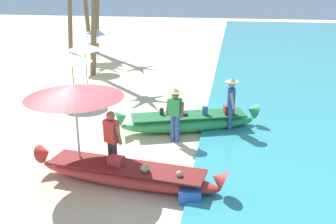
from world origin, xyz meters
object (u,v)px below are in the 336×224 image
at_px(boat_red_foreground, 126,174).
at_px(person_tourist_customer, 112,139).
at_px(boat_green_midground, 189,122).
at_px(patio_umbrella_large, 74,91).
at_px(person_vendor_hatted, 175,111).
at_px(person_vendor_assistant, 231,101).
at_px(cooler_box, 190,196).

xyz_separation_m(boat_red_foreground, person_tourist_customer, (-0.48, 0.52, 0.66)).
bearing_deg(boat_green_midground, patio_umbrella_large, -125.25).
bearing_deg(boat_red_foreground, person_vendor_hatted, 74.61).
bearing_deg(person_vendor_assistant, person_vendor_hatted, -147.98).
distance_m(boat_green_midground, patio_umbrella_large, 4.47).
relative_size(boat_green_midground, person_vendor_hatted, 2.72).
height_order(boat_green_midground, patio_umbrella_large, patio_umbrella_large).
bearing_deg(boat_red_foreground, patio_umbrella_large, 166.37).
bearing_deg(boat_red_foreground, person_vendor_assistant, 57.76).
bearing_deg(boat_green_midground, person_vendor_assistant, 5.68).
bearing_deg(patio_umbrella_large, boat_green_midground, 54.75).
bearing_deg(person_vendor_hatted, patio_umbrella_large, -129.70).
xyz_separation_m(person_vendor_hatted, person_vendor_assistant, (1.61, 1.01, 0.07)).
height_order(boat_red_foreground, boat_green_midground, boat_green_midground).
bearing_deg(boat_green_midground, cooler_box, -82.97).
xyz_separation_m(person_vendor_hatted, patio_umbrella_large, (-2.03, -2.44, 1.21)).
bearing_deg(person_vendor_assistant, boat_green_midground, -174.32).
relative_size(boat_green_midground, patio_umbrella_large, 1.94).
distance_m(person_vendor_hatted, patio_umbrella_large, 3.40).
bearing_deg(person_tourist_customer, person_vendor_assistant, 48.66).
relative_size(person_vendor_hatted, person_vendor_assistant, 0.94).
relative_size(boat_green_midground, person_vendor_assistant, 2.55).
bearing_deg(person_vendor_hatted, person_vendor_assistant, 32.02).
relative_size(person_vendor_assistant, patio_umbrella_large, 0.76).
bearing_deg(boat_red_foreground, person_tourist_customer, 133.00).
distance_m(boat_red_foreground, person_vendor_assistant, 4.51).
height_order(boat_green_midground, person_tourist_customer, person_tourist_customer).
xyz_separation_m(boat_green_midground, cooler_box, (0.51, -4.16, -0.15)).
height_order(boat_red_foreground, cooler_box, boat_red_foreground).
relative_size(boat_green_midground, cooler_box, 9.26).
distance_m(boat_green_midground, person_vendor_assistant, 1.49).
xyz_separation_m(person_tourist_customer, cooler_box, (2.07, -1.05, -0.77)).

